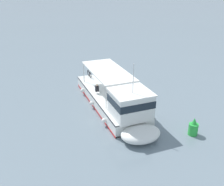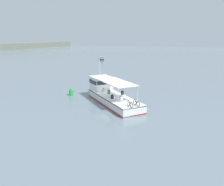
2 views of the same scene
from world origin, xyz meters
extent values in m
plane|color=slate|center=(0.00, 0.00, 0.00)|extent=(400.00, 400.00, 0.00)
cube|color=white|center=(-1.94, -2.18, 0.55)|extent=(10.04, 9.75, 1.10)
ellipsoid|color=white|center=(2.57, 2.08, 0.55)|extent=(3.62, 3.65, 1.01)
cube|color=red|center=(-1.94, -2.18, 0.10)|extent=(10.07, 9.78, 0.16)
cube|color=#2D2D33|center=(-1.94, -2.18, 1.02)|extent=(10.09, 9.79, 0.10)
cube|color=white|center=(1.26, 0.85, 2.05)|extent=(3.76, 3.76, 1.90)
cube|color=#19232D|center=(1.26, 0.85, 2.38)|extent=(3.83, 3.84, 0.56)
cube|color=white|center=(1.26, 0.85, 3.06)|extent=(3.98, 3.99, 0.12)
cube|color=white|center=(-2.26, -2.49, 3.15)|extent=(6.89, 6.74, 0.10)
cylinder|color=silver|center=(-0.84, 0.74, 2.10)|extent=(0.08, 0.08, 2.00)
cylinder|color=silver|center=(1.03, -1.24, 2.10)|extent=(0.08, 0.08, 2.00)
cylinder|color=silver|center=(-5.56, -3.73, 2.10)|extent=(0.08, 0.08, 2.00)
cylinder|color=silver|center=(-3.69, -5.71, 2.10)|extent=(0.08, 0.08, 2.00)
cylinder|color=silver|center=(1.48, 1.05, 4.22)|extent=(0.06, 0.06, 2.20)
sphere|color=white|center=(1.76, -1.13, 0.50)|extent=(0.36, 0.36, 0.36)
sphere|color=white|center=(-0.64, -3.40, 0.50)|extent=(0.36, 0.36, 0.36)
sphere|color=white|center=(-2.89, -5.53, 0.50)|extent=(0.36, 0.36, 0.36)
torus|color=black|center=(-5.55, -4.98, 1.43)|extent=(0.52, 0.50, 0.66)
torus|color=black|center=(-6.06, -5.46, 1.43)|extent=(0.52, 0.50, 0.66)
cylinder|color=#1E478C|center=(-5.81, -5.22, 1.55)|extent=(0.55, 0.52, 0.06)
torus|color=black|center=(-4.93, -5.63, 1.43)|extent=(0.52, 0.50, 0.66)
torus|color=black|center=(-5.44, -6.11, 1.43)|extent=(0.52, 0.50, 0.66)
cylinder|color=#232328|center=(-5.19, -5.87, 1.55)|extent=(0.55, 0.52, 0.06)
cube|color=white|center=(-4.24, -3.83, 1.56)|extent=(0.38, 0.38, 0.52)
sphere|color=beige|center=(-4.24, -3.83, 1.93)|extent=(0.20, 0.20, 0.20)
cube|color=black|center=(-3.87, -2.51, 1.56)|extent=(0.38, 0.38, 0.52)
sphere|color=tan|center=(-3.87, -2.51, 1.93)|extent=(0.20, 0.20, 0.20)
cube|color=black|center=(-1.55, -3.25, 1.56)|extent=(0.38, 0.38, 0.52)
sphere|color=beige|center=(-1.55, -3.25, 1.93)|extent=(0.20, 0.20, 0.20)
cube|color=#338C4C|center=(-1.68, -1.39, 1.56)|extent=(0.38, 0.38, 0.52)
sphere|color=tan|center=(-1.68, -1.39, 1.93)|extent=(0.20, 0.20, 0.20)
cube|color=white|center=(-1.07, -0.32, 1.56)|extent=(0.38, 0.38, 0.52)
sphere|color=beige|center=(-1.07, -0.32, 1.93)|extent=(0.20, 0.20, 0.20)
cylinder|color=green|center=(0.37, 5.48, 0.45)|extent=(0.70, 0.70, 0.90)
cone|color=green|center=(0.37, 5.48, 1.15)|extent=(0.42, 0.42, 0.50)
camera|label=1|loc=(17.37, 5.88, 10.51)|focal=40.41mm
camera|label=2|loc=(-28.61, -10.00, 8.77)|focal=34.05mm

